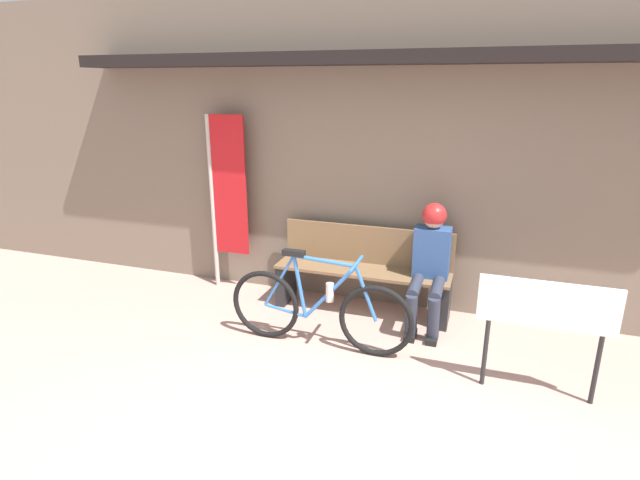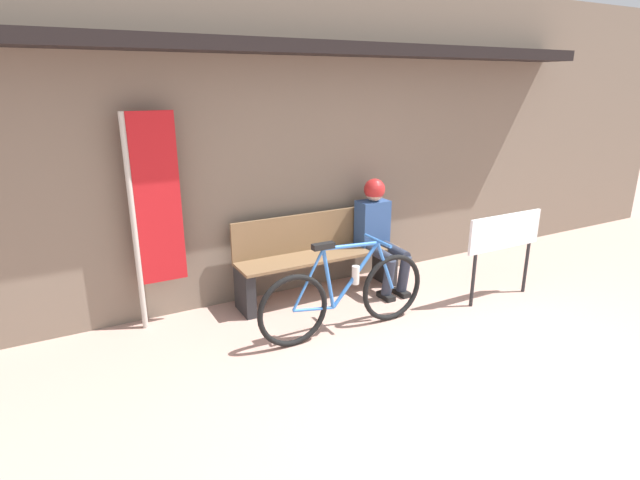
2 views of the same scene
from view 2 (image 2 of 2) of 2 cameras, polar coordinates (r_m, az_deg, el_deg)
name	(u,v)px [view 2 (image 2 of 2)]	position (r m, az deg, el deg)	size (l,w,h in m)	color
ground_plane	(498,408)	(3.91, 19.63, -17.64)	(24.00, 24.00, 0.00)	tan
storefront_wall	(318,135)	(5.34, -0.25, 11.95)	(12.00, 0.56, 3.20)	#756656
park_bench_near	(317,257)	(5.27, -0.31, -2.01)	(1.78, 0.42, 0.87)	brown
bicycle	(345,295)	(4.51, 2.92, -6.33)	(1.70, 0.40, 0.89)	black
person_seated	(378,227)	(5.43, 6.66, 1.51)	(0.34, 0.66, 1.21)	#2D3342
banner_pole	(151,208)	(4.65, -18.73, 3.54)	(0.45, 0.05, 1.96)	#B7B2A8
signboard	(505,237)	(5.42, 20.35, 0.34)	(0.97, 0.04, 0.92)	#232326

